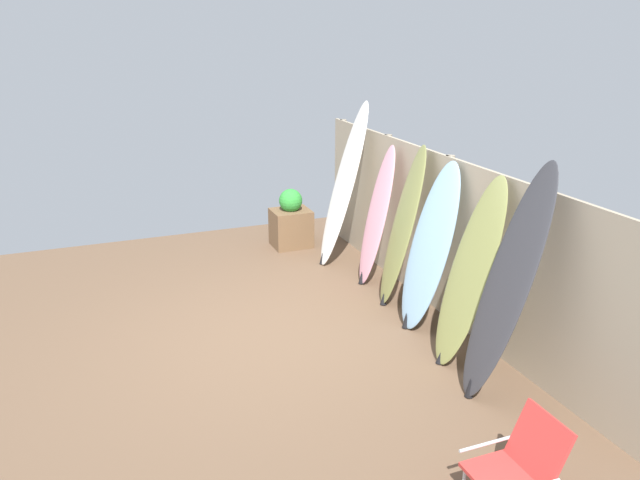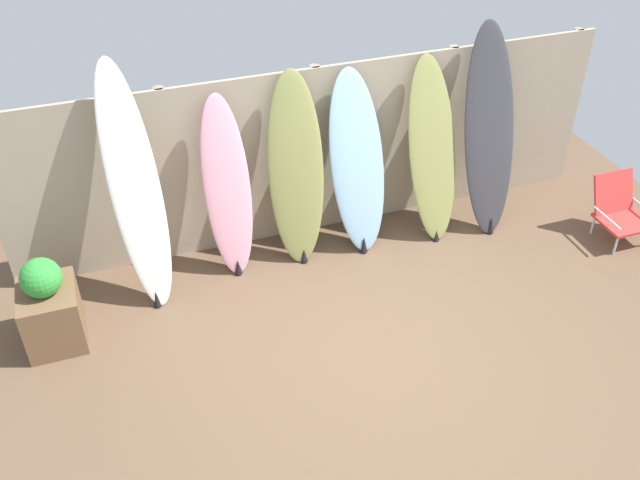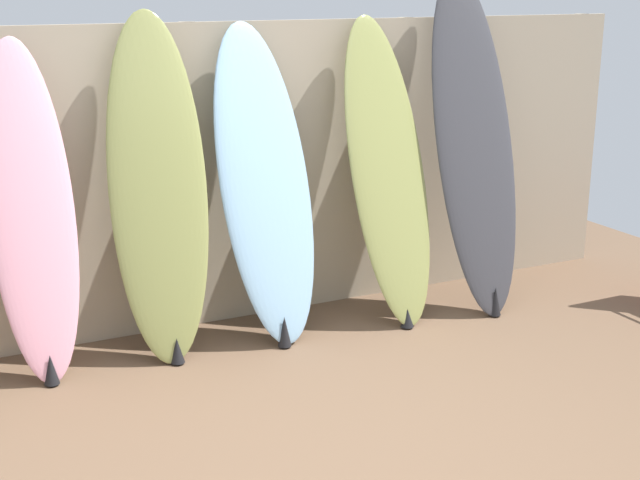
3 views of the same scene
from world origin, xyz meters
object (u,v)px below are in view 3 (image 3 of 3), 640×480
at_px(surfboard_olive_4, 388,173).
at_px(surfboard_charcoal_5, 475,145).
at_px(surfboard_pink_1, 32,216).
at_px(surfboard_skyblue_3, 265,186).
at_px(surfboard_olive_2, 158,191).

xyz_separation_m(surfboard_olive_4, surfboard_charcoal_5, (0.60, -0.04, 0.13)).
height_order(surfboard_pink_1, surfboard_skyblue_3, surfboard_skyblue_3).
distance_m(surfboard_pink_1, surfboard_olive_2, 0.67).
bearing_deg(surfboard_pink_1, surfboard_charcoal_5, -2.02).
bearing_deg(surfboard_olive_4, surfboard_olive_2, 178.14).
bearing_deg(surfboard_olive_2, surfboard_skyblue_3, -0.79).
bearing_deg(surfboard_olive_4, surfboard_pink_1, 178.56).
bearing_deg(surfboard_olive_2, surfboard_pink_1, 179.45).
distance_m(surfboard_pink_1, surfboard_charcoal_5, 2.68).
distance_m(surfboard_pink_1, surfboard_skyblue_3, 1.29).
bearing_deg(surfboard_olive_2, surfboard_olive_4, -1.86).
bearing_deg(surfboard_pink_1, surfboard_olive_4, -1.44).
distance_m(surfboard_skyblue_3, surfboard_olive_4, 0.79).
height_order(surfboard_olive_2, surfboard_skyblue_3, surfboard_olive_2).
relative_size(surfboard_skyblue_3, surfboard_olive_4, 0.99).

